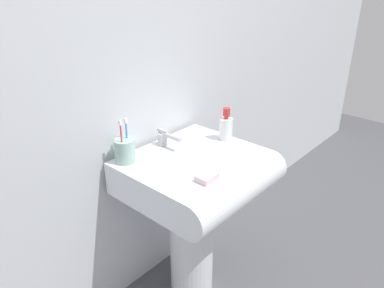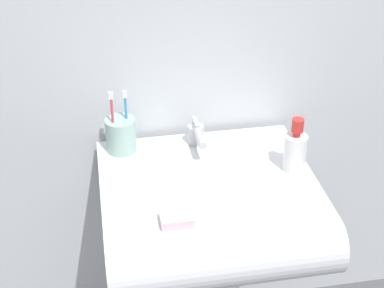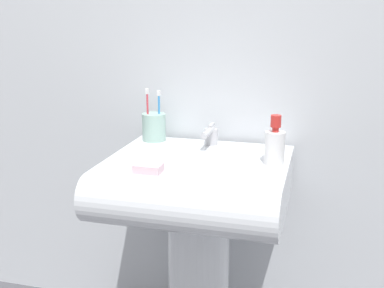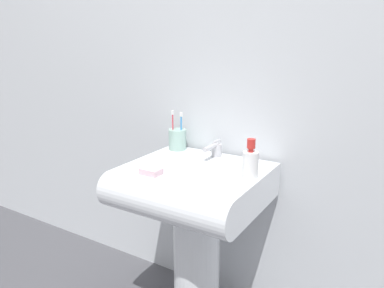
% 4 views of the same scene
% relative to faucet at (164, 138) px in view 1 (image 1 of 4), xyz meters
% --- Properties ---
extents(ground_plane, '(6.00, 6.00, 0.00)m').
position_rel_faucet_xyz_m(ground_plane, '(0.00, -0.16, -0.79)').
color(ground_plane, '#4C4C51').
rests_on(ground_plane, ground).
extents(wall_back, '(5.00, 0.05, 2.40)m').
position_rel_faucet_xyz_m(wall_back, '(0.00, 0.12, 0.41)').
color(wall_back, silver).
rests_on(wall_back, ground).
extents(sink_pedestal, '(0.21, 0.21, 0.61)m').
position_rel_faucet_xyz_m(sink_pedestal, '(0.00, -0.16, -0.49)').
color(sink_pedestal, white).
rests_on(sink_pedestal, ground).
extents(sink_basin, '(0.57, 0.53, 0.15)m').
position_rel_faucet_xyz_m(sink_basin, '(0.00, -0.21, -0.11)').
color(sink_basin, white).
rests_on(sink_basin, sink_pedestal).
extents(faucet, '(0.05, 0.14, 0.07)m').
position_rel_faucet_xyz_m(faucet, '(0.00, 0.00, 0.00)').
color(faucet, '#B7B7BC').
rests_on(faucet, sink_basin).
extents(toothbrush_cup, '(0.08, 0.08, 0.19)m').
position_rel_faucet_xyz_m(toothbrush_cup, '(-0.21, 0.02, 0.01)').
color(toothbrush_cup, '#99BFB2').
rests_on(toothbrush_cup, sink_basin).
extents(soap_bottle, '(0.06, 0.06, 0.15)m').
position_rel_faucet_xyz_m(soap_bottle, '(0.24, -0.16, 0.02)').
color(soap_bottle, white).
rests_on(soap_bottle, sink_basin).
extents(bar_soap, '(0.08, 0.06, 0.02)m').
position_rel_faucet_xyz_m(bar_soap, '(-0.10, -0.33, -0.03)').
color(bar_soap, silver).
rests_on(bar_soap, sink_basin).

